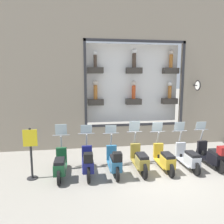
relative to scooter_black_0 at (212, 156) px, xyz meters
name	(u,v)px	position (x,y,z in m)	size (l,w,h in m)	color
ground_plane	(159,176)	(-0.35, 2.17, -0.47)	(120.00, 120.00, 0.00)	gray
building_facade	(135,48)	(3.25, 2.17, 4.23)	(1.17, 36.00, 9.24)	gray
scooter_black_0	(212,156)	(0.00, 0.00, 0.00)	(1.80, 0.61, 1.58)	black
scooter_silver_1	(188,158)	(0.06, 0.92, -0.06)	(1.79, 0.60, 1.60)	black
scooter_yellow_2	(164,159)	(0.06, 1.84, -0.05)	(1.79, 0.60, 1.62)	black
scooter_olive_3	(140,160)	(0.07, 2.76, -0.03)	(1.81, 0.60, 1.69)	black
scooter_teal_4	(115,161)	(0.00, 3.68, -0.01)	(1.80, 0.60, 1.56)	black
scooter_navy_5	(88,162)	(0.01, 4.60, 0.01)	(1.81, 0.61, 1.60)	black
scooter_green_6	(60,165)	(0.06, 5.51, -0.04)	(1.80, 0.61, 1.66)	black
shop_sign_post	(31,152)	(0.08, 6.43, 0.46)	(0.36, 0.45, 1.72)	#232326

